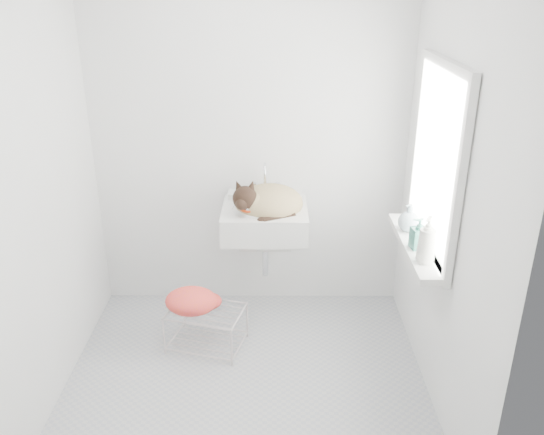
{
  "coord_description": "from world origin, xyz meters",
  "views": [
    {
      "loc": [
        0.18,
        -2.78,
        2.3
      ],
      "look_at": [
        0.16,
        0.5,
        0.88
      ],
      "focal_mm": 37.13,
      "sensor_mm": 36.0,
      "label": 1
    }
  ],
  "objects_px": {
    "cat": "(266,203)",
    "bottle_c": "(408,230)",
    "sink": "(265,208)",
    "bottle_b": "(417,248)",
    "wire_rack": "(206,326)",
    "bottle_a": "(424,262)"
  },
  "relations": [
    {
      "from": "bottle_b",
      "to": "bottle_c",
      "type": "bearing_deg",
      "value": 90.0
    },
    {
      "from": "wire_rack",
      "to": "bottle_b",
      "type": "height_order",
      "value": "bottle_b"
    },
    {
      "from": "cat",
      "to": "wire_rack",
      "type": "xyz_separation_m",
      "value": [
        -0.4,
        -0.36,
        -0.74
      ]
    },
    {
      "from": "sink",
      "to": "bottle_b",
      "type": "distance_m",
      "value": 1.08
    },
    {
      "from": "bottle_c",
      "to": "cat",
      "type": "bearing_deg",
      "value": 158.53
    },
    {
      "from": "sink",
      "to": "cat",
      "type": "relative_size",
      "value": 1.11
    },
    {
      "from": "bottle_a",
      "to": "cat",
      "type": "bearing_deg",
      "value": 139.06
    },
    {
      "from": "bottle_a",
      "to": "sink",
      "type": "bearing_deg",
      "value": 138.76
    },
    {
      "from": "wire_rack",
      "to": "bottle_b",
      "type": "bearing_deg",
      "value": -10.22
    },
    {
      "from": "cat",
      "to": "wire_rack",
      "type": "relative_size",
      "value": 1.12
    },
    {
      "from": "cat",
      "to": "bottle_c",
      "type": "relative_size",
      "value": 3.05
    },
    {
      "from": "cat",
      "to": "bottle_c",
      "type": "height_order",
      "value": "cat"
    },
    {
      "from": "cat",
      "to": "sink",
      "type": "bearing_deg",
      "value": 111.29
    },
    {
      "from": "bottle_a",
      "to": "bottle_b",
      "type": "height_order",
      "value": "bottle_a"
    },
    {
      "from": "wire_rack",
      "to": "bottle_a",
      "type": "bearing_deg",
      "value": -17.4
    },
    {
      "from": "bottle_a",
      "to": "bottle_c",
      "type": "height_order",
      "value": "bottle_a"
    },
    {
      "from": "sink",
      "to": "bottle_b",
      "type": "bearing_deg",
      "value": -34.45
    },
    {
      "from": "sink",
      "to": "bottle_b",
      "type": "xyz_separation_m",
      "value": [
        0.89,
        -0.61,
        0.0
      ]
    },
    {
      "from": "cat",
      "to": "bottle_c",
      "type": "bearing_deg",
      "value": -32.37
    },
    {
      "from": "bottle_a",
      "to": "bottle_b",
      "type": "bearing_deg",
      "value": 90.0
    },
    {
      "from": "bottle_a",
      "to": "bottle_b",
      "type": "relative_size",
      "value": 1.23
    },
    {
      "from": "sink",
      "to": "bottle_c",
      "type": "relative_size",
      "value": 3.39
    }
  ]
}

